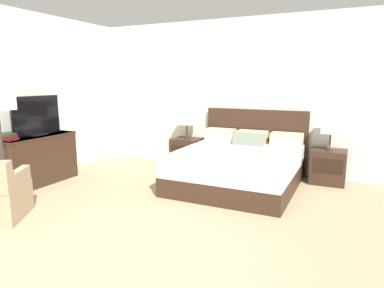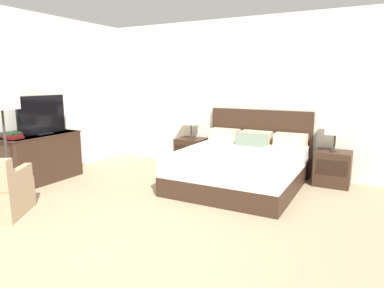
# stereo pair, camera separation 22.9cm
# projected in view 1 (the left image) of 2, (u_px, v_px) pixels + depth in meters

# --- Properties ---
(ground_plane) EXTENTS (11.68, 11.68, 0.00)m
(ground_plane) POSITION_uv_depth(u_px,v_px,m) (98.00, 270.00, 2.98)
(ground_plane) COLOR #998466
(wall_back) EXTENTS (6.93, 0.06, 2.71)m
(wall_back) POSITION_uv_depth(u_px,v_px,m) (240.00, 95.00, 6.21)
(wall_back) COLOR silver
(wall_back) RESTS_ON ground
(wall_left) EXTENTS (0.06, 5.69, 2.71)m
(wall_left) POSITION_uv_depth(u_px,v_px,m) (21.00, 98.00, 5.42)
(wall_left) COLOR silver
(wall_left) RESTS_ON ground
(bed) EXTENTS (1.81, 2.01, 1.12)m
(bed) POSITION_uv_depth(u_px,v_px,m) (239.00, 165.00, 5.36)
(bed) COLOR #332116
(bed) RESTS_ON ground
(nightstand_left) EXTENTS (0.53, 0.44, 0.55)m
(nightstand_left) POSITION_uv_depth(u_px,v_px,m) (187.00, 152.00, 6.52)
(nightstand_left) COLOR #332116
(nightstand_left) RESTS_ON ground
(nightstand_right) EXTENTS (0.53, 0.44, 0.55)m
(nightstand_right) POSITION_uv_depth(u_px,v_px,m) (328.00, 167.00, 5.46)
(nightstand_right) COLOR #332116
(nightstand_right) RESTS_ON ground
(table_lamp_left) EXTENTS (0.28, 0.28, 0.52)m
(table_lamp_left) POSITION_uv_depth(u_px,v_px,m) (187.00, 118.00, 6.41)
(table_lamp_left) COLOR #332D28
(table_lamp_left) RESTS_ON nightstand_left
(table_lamp_right) EXTENTS (0.28, 0.28, 0.52)m
(table_lamp_right) POSITION_uv_depth(u_px,v_px,m) (331.00, 126.00, 5.34)
(table_lamp_right) COLOR #332D28
(table_lamp_right) RESTS_ON nightstand_right
(dresser) EXTENTS (0.50, 1.25, 0.77)m
(dresser) POSITION_uv_depth(u_px,v_px,m) (37.00, 159.00, 5.43)
(dresser) COLOR #332116
(dresser) RESTS_ON ground
(tv) EXTENTS (0.18, 0.87, 0.62)m
(tv) POSITION_uv_depth(u_px,v_px,m) (36.00, 116.00, 5.35)
(tv) COLOR black
(tv) RESTS_ON dresser
(book_red_cover) EXTENTS (0.26, 0.20, 0.03)m
(book_red_cover) POSITION_uv_depth(u_px,v_px,m) (8.00, 139.00, 4.95)
(book_red_cover) COLOR #B7282D
(book_red_cover) RESTS_ON dresser
(book_blue_cover) EXTENTS (0.26, 0.19, 0.04)m
(book_blue_cover) POSITION_uv_depth(u_px,v_px,m) (8.00, 137.00, 4.94)
(book_blue_cover) COLOR #B7282D
(book_blue_cover) RESTS_ON book_red_cover
(book_small_top) EXTENTS (0.20, 0.17, 0.03)m
(book_small_top) POSITION_uv_depth(u_px,v_px,m) (7.00, 134.00, 4.94)
(book_small_top) COLOR #2D7042
(book_small_top) RESTS_ON book_blue_cover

